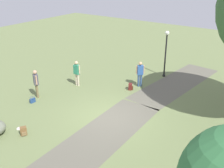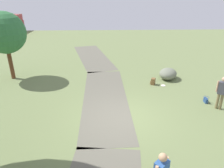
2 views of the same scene
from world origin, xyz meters
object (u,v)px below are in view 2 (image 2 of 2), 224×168
Objects in this scene: young_tree_near_path at (5,33)px; handbag_on_grass at (206,100)px; frisbee_on_grass at (163,85)px; delivery_van at (9,23)px; lawn_boulder at (168,74)px; backpack_by_boulder at (153,81)px; woman_with_handbag at (222,91)px.

young_tree_near_path is 12.08m from handbag_on_grass.
delivery_van reaches higher than frisbee_on_grass.
lawn_boulder is at bearing -92.54° from young_tree_near_path.
lawn_boulder is 0.33× the size of delivery_van.
delivery_van is at bearing 41.46° from frisbee_on_grass.
backpack_by_boulder is at bearing -98.46° from young_tree_near_path.
delivery_van is at bearing 44.09° from lawn_boulder.
woman_with_handbag is (-3.88, -1.37, 0.61)m from lawn_boulder.
young_tree_near_path reaches higher than lawn_boulder.
handbag_on_grass is 2.70m from frisbee_on_grass.
handbag_on_grass is at bearing 27.01° from woman_with_handbag.
lawn_boulder is 4.26× the size of backpack_by_boulder.
woman_with_handbag is 3.53m from frisbee_on_grass.
delivery_van reaches higher than handbag_on_grass.
young_tree_near_path is 12.88× the size of handbag_on_grass.
backpack_by_boulder is (3.00, 2.53, -0.76)m from woman_with_handbag.
backpack_by_boulder is 0.08× the size of delivery_van.
frisbee_on_grass is (-0.21, -0.59, -0.18)m from backpack_by_boulder.
lawn_boulder is 5.20× the size of handbag_on_grass.
young_tree_near_path is 2.48× the size of lawn_boulder.
young_tree_near_path is at bearing 69.33° from woman_with_handbag.
lawn_boulder is 3.42m from handbag_on_grass.
lawn_boulder is at bearing -135.91° from delivery_van.
woman_with_handbag is at bearing -145.19° from frisbee_on_grass.
handbag_on_grass is 0.06× the size of delivery_van.
delivery_van is at bearing 41.02° from handbag_on_grass.
handbag_on_grass is (-3.69, -11.15, -2.80)m from young_tree_near_path.
lawn_boulder is 1.46m from backpack_by_boulder.
handbag_on_grass reaches higher than frisbee_on_grass.
backpack_by_boulder is (2.36, 2.21, 0.05)m from handbag_on_grass.
delivery_van reaches higher than backpack_by_boulder.
young_tree_near_path reaches higher than backpack_by_boulder.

